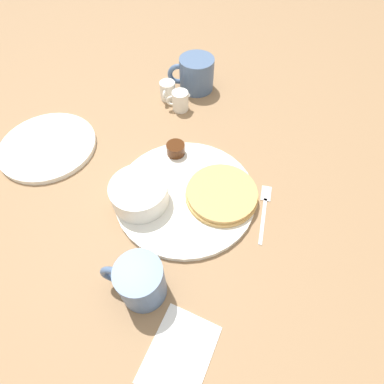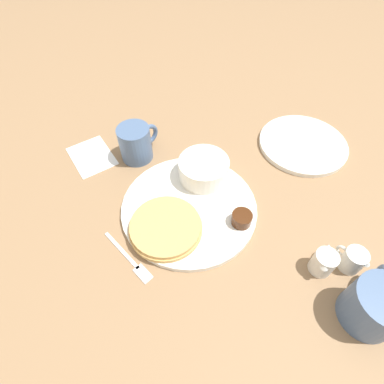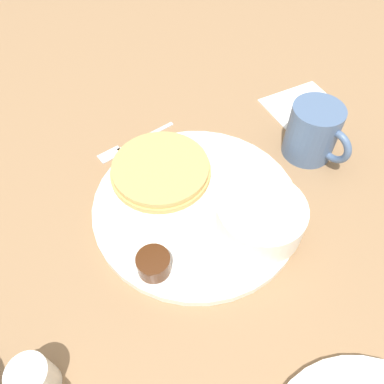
{
  "view_description": "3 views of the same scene",
  "coord_description": "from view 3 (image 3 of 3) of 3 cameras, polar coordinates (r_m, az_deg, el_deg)",
  "views": [
    {
      "loc": [
        0.28,
        0.21,
        0.51
      ],
      "look_at": [
        -0.0,
        0.02,
        0.03
      ],
      "focal_mm": 28.0,
      "sensor_mm": 36.0,
      "label": 1
    },
    {
      "loc": [
        -0.34,
        0.14,
        0.53
      ],
      "look_at": [
        0.02,
        -0.01,
        0.04
      ],
      "focal_mm": 28.0,
      "sensor_mm": 36.0,
      "label": 2
    },
    {
      "loc": [
        -0.09,
        -0.29,
        0.43
      ],
      "look_at": [
        -0.01,
        -0.01,
        0.05
      ],
      "focal_mm": 35.0,
      "sensor_mm": 36.0,
      "label": 3
    }
  ],
  "objects": [
    {
      "name": "butter_ramekin",
      "position": [
        0.48,
        11.83,
        -6.84
      ],
      "size": [
        0.04,
        0.04,
        0.04
      ],
      "color": "white",
      "rests_on": "plate"
    },
    {
      "name": "plate",
      "position": [
        0.53,
        0.69,
        -1.96
      ],
      "size": [
        0.29,
        0.29,
        0.01
      ],
      "color": "white",
      "rests_on": "ground_plane"
    },
    {
      "name": "coffee_mug",
      "position": [
        0.6,
        18.03,
        8.65
      ],
      "size": [
        0.08,
        0.1,
        0.09
      ],
      "color": "slate",
      "rests_on": "ground_plane"
    },
    {
      "name": "ground_plane",
      "position": [
        0.53,
        0.68,
        -2.34
      ],
      "size": [
        4.0,
        4.0,
        0.0
      ],
      "primitive_type": "plane",
      "color": "#93704C"
    },
    {
      "name": "napkin",
      "position": [
        0.71,
        16.26,
        12.69
      ],
      "size": [
        0.14,
        0.11,
        0.0
      ],
      "color": "white",
      "rests_on": "ground_plane"
    },
    {
      "name": "fork",
      "position": [
        0.62,
        -9.67,
        7.06
      ],
      "size": [
        0.14,
        0.06,
        0.0
      ],
      "color": "silver",
      "rests_on": "ground_plane"
    },
    {
      "name": "bowl",
      "position": [
        0.48,
        10.38,
        -3.73
      ],
      "size": [
        0.11,
        0.11,
        0.05
      ],
      "color": "white",
      "rests_on": "plate"
    },
    {
      "name": "creamer_pitcher_near",
      "position": [
        0.44,
        -22.9,
        -24.81
      ],
      "size": [
        0.05,
        0.05,
        0.05
      ],
      "color": "white",
      "rests_on": "ground_plane"
    },
    {
      "name": "pancake_stack",
      "position": [
        0.55,
        -4.79,
        3.44
      ],
      "size": [
        0.15,
        0.15,
        0.02
      ],
      "color": "tan",
      "rests_on": "plate"
    },
    {
      "name": "syrup_cup",
      "position": [
        0.46,
        -5.87,
        -10.81
      ],
      "size": [
        0.04,
        0.04,
        0.03
      ],
      "color": "#47230F",
      "rests_on": "plate"
    }
  ]
}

